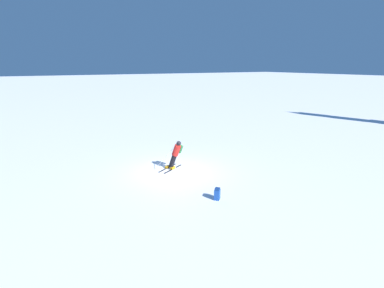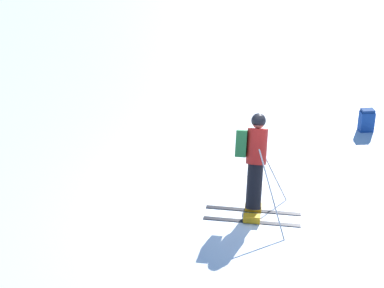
{
  "view_description": "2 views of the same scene",
  "coord_description": "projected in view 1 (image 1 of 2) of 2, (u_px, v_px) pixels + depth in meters",
  "views": [
    {
      "loc": [
        13.42,
        -6.77,
        5.54
      ],
      "look_at": [
        0.02,
        1.07,
        1.37
      ],
      "focal_mm": 28.0,
      "sensor_mm": 36.0,
      "label": 1
    },
    {
      "loc": [
        -8.37,
        -4.91,
        5.75
      ],
      "look_at": [
        -0.26,
        1.51,
        0.8
      ],
      "focal_mm": 60.0,
      "sensor_mm": 36.0,
      "label": 2
    }
  ],
  "objects": [
    {
      "name": "spare_backpack",
      "position": [
        217.0,
        194.0,
        12.58
      ],
      "size": [
        0.37,
        0.37,
        0.5
      ],
      "rotation": [
        0.0,
        0.0,
        2.33
      ],
      "color": "#194293",
      "rests_on": "ground"
    },
    {
      "name": "skier",
      "position": [
        175.0,
        154.0,
        15.98
      ],
      "size": [
        1.43,
        1.63,
        1.67
      ],
      "rotation": [
        0.0,
        0.0,
        0.51
      ],
      "color": "black",
      "rests_on": "ground"
    },
    {
      "name": "ground_plane",
      "position": [
        174.0,
        171.0,
        15.92
      ],
      "size": [
        300.0,
        300.0,
        0.0
      ],
      "primitive_type": "plane",
      "color": "white"
    }
  ]
}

